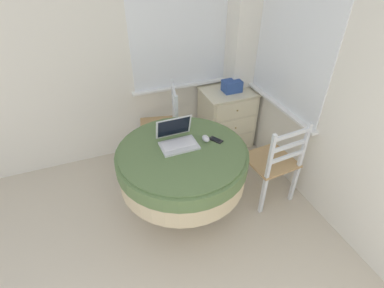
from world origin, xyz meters
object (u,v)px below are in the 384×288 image
object	(u,v)px
cell_phone	(216,140)
corner_cabinet	(226,117)
dining_chair_near_right_window	(274,163)
storage_box	(232,86)
laptop	(177,139)
computer_mouse	(206,139)
dining_chair_near_back_window	(163,126)
round_dining_table	(182,163)

from	to	relation	value
cell_phone	corner_cabinet	size ratio (longest dim) A/B	0.18
dining_chair_near_right_window	storage_box	world-z (taller)	dining_chair_near_right_window
cell_phone	laptop	bearing A→B (deg)	166.58
dining_chair_near_right_window	corner_cabinet	bearing A→B (deg)	88.52
computer_mouse	laptop	bearing A→B (deg)	167.94
dining_chair_near_right_window	storage_box	size ratio (longest dim) A/B	4.49
computer_mouse	dining_chair_near_back_window	distance (m)	0.91
dining_chair_near_back_window	laptop	bearing A→B (deg)	-96.67
cell_phone	corner_cabinet	xyz separation A→B (m)	(0.59, 0.90, -0.41)
round_dining_table	dining_chair_near_right_window	size ratio (longest dim) A/B	1.22
dining_chair_near_back_window	dining_chair_near_right_window	size ratio (longest dim) A/B	1.00
storage_box	dining_chair_near_back_window	bearing A→B (deg)	-178.32
laptop	cell_phone	world-z (taller)	laptop
dining_chair_near_back_window	dining_chair_near_right_window	bearing A→B (deg)	-51.26
laptop	dining_chair_near_right_window	size ratio (longest dim) A/B	0.34
storage_box	round_dining_table	bearing A→B (deg)	-136.22
laptop	cell_phone	bearing A→B (deg)	-13.42
computer_mouse	dining_chair_near_right_window	xyz separation A→B (m)	(0.65, -0.17, -0.34)
computer_mouse	corner_cabinet	distance (m)	1.18
laptop	dining_chair_near_right_window	world-z (taller)	laptop
laptop	computer_mouse	size ratio (longest dim) A/B	3.38
storage_box	computer_mouse	bearing A→B (deg)	-129.40
computer_mouse	storage_box	world-z (taller)	storage_box
cell_phone	dining_chair_near_right_window	distance (m)	0.66
computer_mouse	dining_chair_near_right_window	distance (m)	0.75
cell_phone	corner_cabinet	bearing A→B (deg)	56.91
dining_chair_near_back_window	corner_cabinet	bearing A→B (deg)	3.26
cell_phone	storage_box	size ratio (longest dim) A/B	0.64
computer_mouse	dining_chair_near_back_window	bearing A→B (deg)	100.67
cell_phone	dining_chair_near_back_window	distance (m)	0.94
cell_phone	storage_box	xyz separation A→B (m)	(0.61, 0.88, 0.02)
laptop	corner_cabinet	distance (m)	1.31
corner_cabinet	dining_chair_near_back_window	bearing A→B (deg)	-176.74
computer_mouse	cell_phone	xyz separation A→B (m)	(0.09, -0.03, -0.02)
laptop	storage_box	distance (m)	1.24
laptop	dining_chair_near_back_window	bearing A→B (deg)	83.33
laptop	corner_cabinet	world-z (taller)	laptop
round_dining_table	storage_box	size ratio (longest dim) A/B	5.48
corner_cabinet	storage_box	distance (m)	0.43
dining_chair_near_back_window	storage_box	size ratio (longest dim) A/B	4.49
computer_mouse	storage_box	size ratio (longest dim) A/B	0.46
round_dining_table	computer_mouse	distance (m)	0.30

